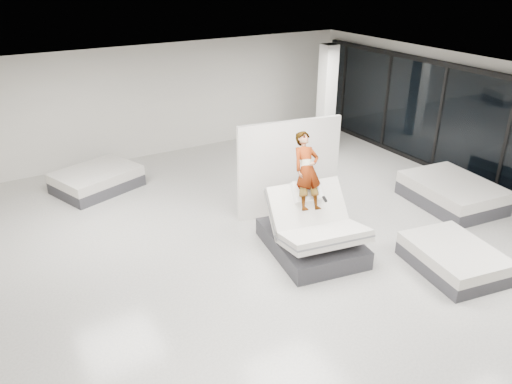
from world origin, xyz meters
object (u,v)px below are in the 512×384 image
(column, at_px, (326,101))
(flat_bed_right_far, at_px, (452,193))
(divider_panel, at_px, (289,168))
(flat_bed_right_near, at_px, (453,258))
(remote, at_px, (325,199))
(flat_bed_left_far, at_px, (97,180))
(hero_bed, at_px, (313,233))
(person, at_px, (307,186))

(column, bearing_deg, flat_bed_right_far, -83.16)
(divider_panel, height_order, flat_bed_right_near, divider_panel)
(flat_bed_right_near, xyz_separation_m, column, (1.71, 6.22, 1.36))
(divider_panel, distance_m, flat_bed_right_far, 4.01)
(divider_panel, height_order, flat_bed_right_far, divider_panel)
(remote, relative_size, flat_bed_right_near, 0.07)
(flat_bed_left_far, bearing_deg, flat_bed_right_near, -55.46)
(hero_bed, distance_m, divider_panel, 1.90)
(remote, relative_size, flat_bed_right_far, 0.06)
(person, relative_size, flat_bed_right_near, 0.79)
(hero_bed, bearing_deg, flat_bed_left_far, 119.44)
(flat_bed_right_far, height_order, flat_bed_right_near, flat_bed_right_far)
(person, relative_size, remote, 11.01)
(divider_panel, relative_size, column, 0.75)
(flat_bed_right_near, bearing_deg, person, 130.34)
(flat_bed_right_near, distance_m, column, 6.59)
(divider_panel, xyz_separation_m, flat_bed_right_far, (3.58, -1.61, -0.80))
(remote, xyz_separation_m, column, (3.40, 4.41, 0.47))
(column, bearing_deg, person, -131.46)
(flat_bed_left_far, bearing_deg, person, -58.38)
(remote, bearing_deg, flat_bed_left_far, 130.40)
(flat_bed_right_far, height_order, flat_bed_left_far, flat_bed_right_far)
(remote, relative_size, divider_panel, 0.06)
(hero_bed, relative_size, flat_bed_right_near, 1.19)
(flat_bed_right_near, height_order, column, column)
(person, bearing_deg, flat_bed_right_far, 5.69)
(hero_bed, bearing_deg, flat_bed_right_far, 1.08)
(column, bearing_deg, flat_bed_right_near, -105.37)
(person, xyz_separation_m, column, (3.56, 4.03, 0.30))
(flat_bed_right_near, bearing_deg, flat_bed_right_far, 40.80)
(flat_bed_right_far, xyz_separation_m, flat_bed_left_far, (-7.06, 5.10, -0.03))
(flat_bed_right_far, bearing_deg, hero_bed, -178.92)
(hero_bed, height_order, flat_bed_left_far, hero_bed)
(flat_bed_right_near, bearing_deg, hero_bed, 136.03)
(column, bearing_deg, remote, -127.63)
(flat_bed_left_far, bearing_deg, column, -7.04)
(hero_bed, bearing_deg, column, 50.39)
(flat_bed_right_far, bearing_deg, divider_panel, 155.75)
(remote, height_order, divider_panel, divider_panel)
(person, xyz_separation_m, flat_bed_right_far, (4.08, -0.26, -1.01))
(flat_bed_right_far, relative_size, flat_bed_right_near, 1.18)
(remote, xyz_separation_m, flat_bed_right_near, (1.69, -1.80, -0.89))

